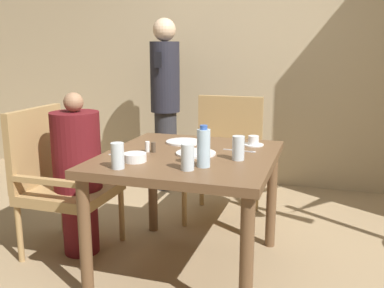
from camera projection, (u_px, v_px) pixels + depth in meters
ground_plane at (189, 268)px, 2.75m from camera, size 16.00×16.00×0.00m
wall_back at (249, 47)px, 4.28m from camera, size 8.00×0.06×2.80m
dining_table at (189, 170)px, 2.61m from camera, size 1.02×1.09×0.76m
chair_left_side at (58, 177)px, 2.91m from camera, size 0.56×0.56×0.99m
diner_in_left_chair at (78, 173)px, 2.86m from camera, size 0.32×0.32×1.11m
chair_far_side at (225, 154)px, 3.54m from camera, size 0.56×0.56×0.99m
standing_host at (165, 100)px, 4.14m from camera, size 0.28×0.32×1.66m
plate_main_left at (184, 142)px, 2.89m from camera, size 0.24×0.24×0.01m
plate_main_right at (196, 153)px, 2.58m from camera, size 0.24×0.24×0.01m
teacup_with_saucer at (253, 142)px, 2.81m from camera, size 0.14×0.14×0.06m
bowl_small at (135, 157)px, 2.41m from camera, size 0.13×0.13×0.05m
water_bottle at (204, 148)px, 2.28m from camera, size 0.07×0.07×0.23m
glass_tall_near at (118, 156)px, 2.26m from camera, size 0.07×0.07×0.14m
glass_tall_mid at (238, 148)px, 2.43m from camera, size 0.07×0.07×0.14m
glass_tall_far at (188, 157)px, 2.23m from camera, size 0.07×0.07×0.14m
salt_shaker at (147, 147)px, 2.63m from camera, size 0.03×0.03×0.07m
pepper_shaker at (153, 147)px, 2.62m from camera, size 0.03×0.03×0.06m
fork_beside_plate at (243, 151)px, 2.65m from camera, size 0.21×0.03×0.00m
knife_beside_plate at (129, 153)px, 2.59m from camera, size 0.20×0.12×0.00m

